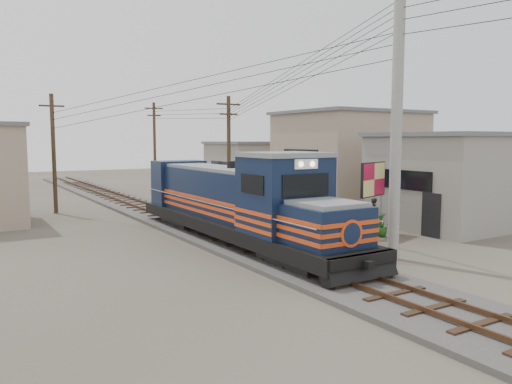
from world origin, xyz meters
TOP-DOWN VIEW (x-y plane):
  - ground at (0.00, 0.00)m, footprint 120.00×120.00m
  - ballast at (0.00, 10.00)m, footprint 3.60×70.00m
  - track at (0.00, 10.00)m, footprint 1.15×70.00m
  - locomotive at (0.00, 4.86)m, footprint 2.78×15.14m
  - utility_pole_main at (3.50, -0.50)m, footprint 0.40×0.40m
  - wooden_pole_mid at (4.50, 14.00)m, footprint 1.60×0.24m
  - wooden_pole_far at (4.80, 28.00)m, footprint 1.60×0.24m
  - wooden_pole_left at (-5.00, 18.00)m, footprint 1.60×0.24m
  - power_lines at (-0.14, 8.49)m, footprint 9.65×19.00m
  - shophouse_front at (11.50, 3.00)m, footprint 7.35×6.30m
  - shophouse_mid at (12.50, 12.00)m, footprint 8.40×7.35m
  - shophouse_back at (11.00, 22.00)m, footprint 6.30×6.30m
  - billboard at (6.17, 3.28)m, footprint 2.08×0.81m
  - market_umbrella at (5.02, 5.93)m, footprint 2.51×2.51m
  - vendor at (7.00, 4.10)m, footprint 0.68×0.66m
  - plant_nursery at (5.04, 3.75)m, footprint 3.30×3.17m

SIDE VIEW (x-z plane):
  - ground at x=0.00m, z-range 0.00..0.00m
  - ballast at x=0.00m, z-range 0.00..0.16m
  - track at x=0.00m, z-range 0.20..0.32m
  - plant_nursery at x=5.04m, z-range -0.07..1.05m
  - vendor at x=7.00m, z-range 0.00..1.58m
  - locomotive at x=0.00m, z-range -0.22..3.53m
  - market_umbrella at x=5.02m, z-range 0.82..2.98m
  - shophouse_back at x=11.00m, z-range 0.01..4.21m
  - shophouse_front at x=11.50m, z-range 0.01..4.71m
  - billboard at x=6.17m, z-range 0.79..4.13m
  - shophouse_mid at x=12.50m, z-range 0.01..6.21m
  - wooden_pole_mid at x=4.50m, z-range 0.18..7.18m
  - wooden_pole_left at x=-5.00m, z-range 0.18..7.18m
  - wooden_pole_far at x=4.80m, z-range 0.18..7.68m
  - utility_pole_main at x=3.50m, z-range 0.00..10.00m
  - power_lines at x=-0.14m, z-range 5.91..9.21m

